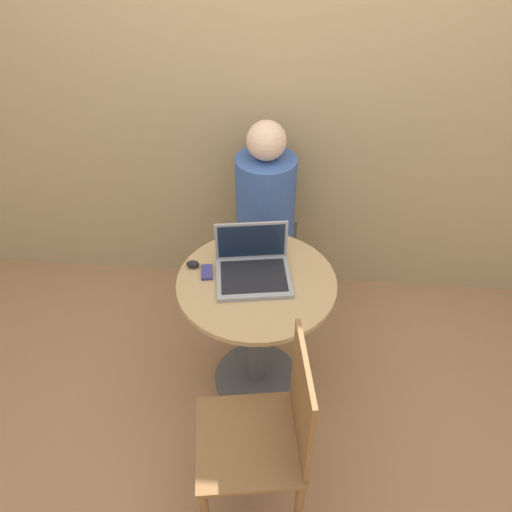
# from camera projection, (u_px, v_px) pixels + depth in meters

# --- Properties ---
(ground_plane) EXTENTS (12.00, 12.00, 0.00)m
(ground_plane) POSITION_uv_depth(u_px,v_px,m) (256.00, 378.00, 2.68)
(ground_plane) COLOR #9E704C
(back_wall) EXTENTS (7.00, 0.05, 2.60)m
(back_wall) POSITION_uv_depth(u_px,v_px,m) (272.00, 79.00, 2.48)
(back_wall) COLOR tan
(back_wall) RESTS_ON ground_plane
(round_table) EXTENTS (0.72, 0.72, 0.71)m
(round_table) POSITION_uv_depth(u_px,v_px,m) (257.00, 313.00, 2.35)
(round_table) COLOR #4C4C51
(round_table) RESTS_ON ground_plane
(laptop) EXTENTS (0.37, 0.32, 0.21)m
(laptop) POSITION_uv_depth(u_px,v_px,m) (253.00, 267.00, 2.22)
(laptop) COLOR gray
(laptop) RESTS_ON round_table
(cell_phone) EXTENTS (0.07, 0.10, 0.02)m
(cell_phone) POSITION_uv_depth(u_px,v_px,m) (207.00, 272.00, 2.24)
(cell_phone) COLOR navy
(cell_phone) RESTS_ON round_table
(computer_mouse) EXTENTS (0.06, 0.04, 0.04)m
(computer_mouse) POSITION_uv_depth(u_px,v_px,m) (193.00, 264.00, 2.27)
(computer_mouse) COLOR black
(computer_mouse) RESTS_ON round_table
(chair_empty) EXTENTS (0.46, 0.46, 0.93)m
(chair_empty) POSITION_uv_depth(u_px,v_px,m) (267.00, 436.00, 1.89)
(chair_empty) COLOR brown
(chair_empty) RESTS_ON ground_plane
(person_seated) EXTENTS (0.36, 0.51, 1.18)m
(person_seated) POSITION_uv_depth(u_px,v_px,m) (267.00, 229.00, 2.86)
(person_seated) COLOR #4C4742
(person_seated) RESTS_ON ground_plane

